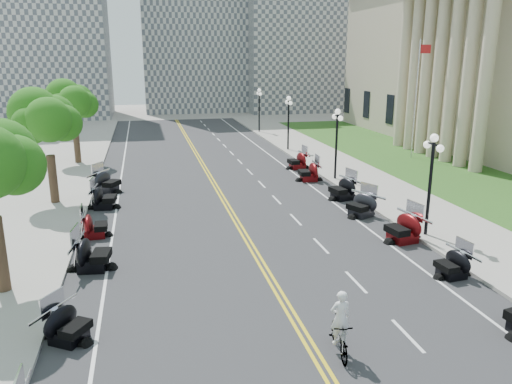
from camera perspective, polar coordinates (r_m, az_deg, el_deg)
ground at (r=19.26m, az=2.44°, el=-11.16°), size 160.00×160.00×0.00m
road at (r=28.35m, az=-2.84°, el=-2.38°), size 16.00×90.00×0.01m
centerline_yellow_a at (r=28.33m, az=-3.08°, el=-2.38°), size 0.12×90.00×0.00m
centerline_yellow_b at (r=28.37m, az=-2.60°, el=-2.35°), size 0.12×90.00×0.00m
edge_line_north at (r=30.05m, az=9.27°, el=-1.53°), size 0.12×90.00×0.00m
edge_line_south at (r=28.03m, az=-15.85°, el=-3.15°), size 0.12×90.00×0.00m
lane_dash_5 at (r=17.12m, az=16.93°, el=-15.41°), size 0.12×2.00×0.00m
lane_dash_6 at (r=20.25m, az=11.35°, el=-10.04°), size 0.12×2.00×0.00m
lane_dash_7 at (r=23.65m, az=7.43°, el=-6.10°), size 0.12×2.00×0.00m
lane_dash_8 at (r=27.21m, az=4.56°, el=-3.15°), size 0.12×2.00×0.00m
lane_dash_9 at (r=30.88m, az=2.37°, el=-0.89°), size 0.12×2.00×0.00m
lane_dash_10 at (r=34.63m, az=0.65°, el=0.90°), size 0.12×2.00×0.00m
lane_dash_11 at (r=38.42m, az=-0.73°, el=2.33°), size 0.12×2.00×0.00m
lane_dash_12 at (r=42.25m, az=-1.86°, el=3.50°), size 0.12×2.00×0.00m
lane_dash_13 at (r=46.11m, az=-2.81°, el=4.47°), size 0.12×2.00×0.00m
lane_dash_14 at (r=50.00m, az=-3.61°, el=5.29°), size 0.12×2.00×0.00m
lane_dash_15 at (r=53.90m, az=-4.30°, el=6.00°), size 0.12×2.00×0.00m
lane_dash_16 at (r=57.81m, az=-4.89°, el=6.60°), size 0.12×2.00×0.00m
lane_dash_17 at (r=61.74m, az=-5.42°, el=7.13°), size 0.12×2.00×0.00m
lane_dash_18 at (r=65.67m, az=-5.88°, el=7.60°), size 0.12×2.00×0.00m
lane_dash_19 at (r=69.61m, az=-6.28°, el=8.01°), size 0.12×2.00×0.00m
sidewalk_north at (r=31.77m, az=16.16°, el=-0.91°), size 5.00×90.00×0.15m
sidewalk_south at (r=28.57m, az=-24.09°, el=-3.44°), size 5.00×90.00×0.15m
lawn at (r=41.95m, az=19.37°, el=2.61°), size 9.00×60.00×0.10m
distant_block_a at (r=79.91m, az=-23.49°, el=17.15°), size 18.00×14.00×26.00m
distant_block_b at (r=85.33m, az=-7.35°, el=19.36°), size 16.00×12.00×30.00m
distant_block_c at (r=85.90m, az=5.53°, el=16.71°), size 20.00×14.00×22.00m
street_lamp_2 at (r=25.21m, az=19.25°, el=0.67°), size 0.50×1.20×4.90m
street_lamp_3 at (r=35.71m, az=9.17°, el=5.38°), size 0.50×1.20×4.90m
street_lamp_4 at (r=46.93m, az=3.72°, el=7.84°), size 0.50×1.20×4.90m
street_lamp_5 at (r=58.46m, az=0.37°, el=9.31°), size 0.50×1.20×4.90m
flagpole at (r=44.90m, az=17.78°, el=9.92°), size 1.10×0.20×10.00m
tree_3 at (r=31.35m, az=-22.76°, el=7.05°), size 4.80×4.80×9.20m
tree_4 at (r=43.16m, az=-20.17°, el=9.20°), size 4.80×4.80×9.20m
motorcycle_n_5 at (r=21.55m, az=21.54°, el=-7.52°), size 1.93×1.93×1.23m
motorcycle_n_6 at (r=24.76m, az=16.47°, el=-3.78°), size 2.51×2.51×1.53m
motorcycle_n_7 at (r=28.11m, az=11.95°, el=-1.33°), size 2.75×2.75×1.44m
motorcycle_n_8 at (r=31.28m, az=9.87°, el=0.52°), size 2.56×2.56×1.51m
motorcycle_n_9 at (r=35.68m, az=6.05°, el=2.45°), size 2.27×2.27×1.49m
motorcycle_n_10 at (r=39.51m, az=4.76°, el=3.71°), size 2.26×2.26×1.48m
motorcycle_s_5 at (r=16.88m, az=-20.72°, el=-13.83°), size 2.48×2.48×1.26m
motorcycle_s_6 at (r=21.76m, az=-18.21°, el=-6.57°), size 2.44×2.44×1.52m
motorcycle_s_7 at (r=25.61m, az=-17.99°, el=-3.52°), size 1.94×1.94×1.32m
motorcycle_s_8 at (r=30.25m, az=-17.01°, el=-0.48°), size 2.35×2.35×1.46m
motorcycle_s_9 at (r=33.85m, az=-16.67°, el=1.24°), size 3.02×3.02×1.55m
bicycle at (r=15.50m, az=9.51°, el=-15.97°), size 0.81×1.96×1.15m
cyclist_rider at (r=14.82m, az=9.75°, el=-11.26°), size 0.62×0.41×1.69m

